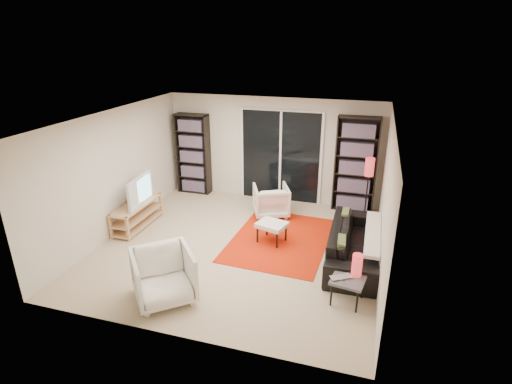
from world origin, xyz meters
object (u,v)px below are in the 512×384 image
Objects in this scene: bookshelf_left at (193,154)px; armchair_back at (271,200)px; bookshelf_right at (356,165)px; side_table at (348,281)px; sofa at (355,243)px; ottoman at (272,226)px; floor_lamp at (369,174)px; armchair_front at (164,276)px; tv_stand at (137,214)px.

armchair_back is (2.18, -0.81, -0.64)m from bookshelf_left.
bookshelf_right reaches higher than side_table.
ottoman is at bearing 81.92° from sofa.
sofa is (0.19, -2.21, -0.73)m from bookshelf_right.
ottoman is at bearing 136.16° from side_table.
floor_lamp is (4.14, -0.52, 0.08)m from bookshelf_left.
bookshelf_left reaches higher than armchair_front.
side_table is at bearing -92.47° from floor_lamp.
armchair_back is at bearing -20.43° from bookshelf_left.
ottoman is at bearing -124.03° from bookshelf_right.
bookshelf_left is at bearing 61.05° from sofa.
tv_stand is at bearing 88.51° from sofa.
armchair_front reaches higher than tv_stand.
bookshelf_left is at bearing 141.37° from ottoman.
tv_stand is 0.97× the size of floor_lamp.
sofa is 2.95× the size of armchair_back.
sofa reaches higher than ottoman.
armchair_front reaches higher than armchair_back.
bookshelf_right is 0.60m from floor_lamp.
armchair_back is 3.22m from side_table.
bookshelf_left is 3.85m from bookshelf_right.
bookshelf_right is 3.53m from side_table.
tv_stand reaches higher than side_table.
bookshelf_left is at bearing 81.76° from tv_stand.
armchair_front is 2.69m from side_table.
tv_stand is 4.53m from side_table.
sofa is at bearing 119.85° from armchair_back.
floor_lamp is at bearing 87.53° from side_table.
bookshelf_right is 4.85m from armchair_front.
floor_lamp is at bearing -60.63° from bookshelf_right.
tv_stand is 2.15× the size of ottoman.
side_table is (4.02, -3.46, -0.62)m from bookshelf_left.
bookshelf_left is 3.65× the size of side_table.
floor_lamp reaches higher than tv_stand.
bookshelf_right is 2.51m from ottoman.
tv_stand is 2.81m from ottoman.
armchair_back is 1.38× the size of side_table.
armchair_back is 0.86× the size of armchair_front.
bookshelf_right is 2.84× the size of armchair_back.
sofa is at bearing 88.77° from side_table.
armchair_front is 1.61× the size of side_table.
armchair_front reaches higher than ottoman.
bookshelf_left reaches higher than armchair_back.
tv_stand is 1.57× the size of armchair_front.
tv_stand is 2.51× the size of side_table.
tv_stand is 2.67m from armchair_front.
bookshelf_left is 1.45× the size of tv_stand.
armchair_back is (2.48, 1.31, 0.07)m from tv_stand.
sofa reaches higher than tv_stand.
sofa is at bearing -84.96° from bookshelf_right.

